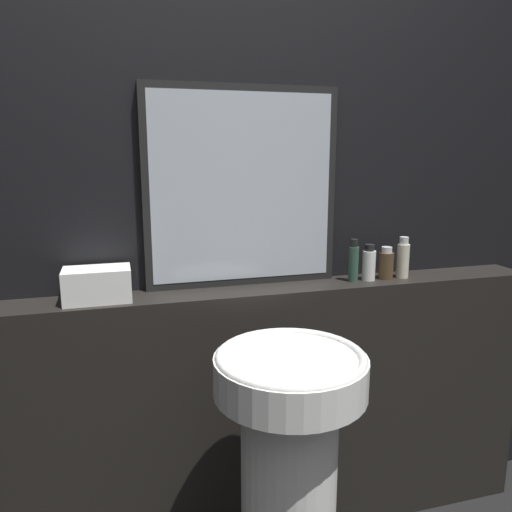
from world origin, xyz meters
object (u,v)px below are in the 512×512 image
at_px(pedestal_sink, 289,480).
at_px(lotion_bottle, 386,264).
at_px(mirror, 242,188).
at_px(conditioner_bottle, 369,264).
at_px(body_wash_bottle, 403,259).
at_px(towel_stack, 97,285).
at_px(shampoo_bottle, 354,262).

height_order(pedestal_sink, lotion_bottle, lotion_bottle).
distance_m(mirror, conditioner_bottle, 0.55).
bearing_deg(conditioner_bottle, body_wash_bottle, 0.00).
distance_m(mirror, towel_stack, 0.58).
xyz_separation_m(conditioner_bottle, lotion_bottle, (0.07, 0.00, -0.01)).
xyz_separation_m(pedestal_sink, conditioner_bottle, (0.46, 0.43, 0.51)).
bearing_deg(lotion_bottle, towel_stack, 180.00).
distance_m(shampoo_bottle, lotion_bottle, 0.14).
height_order(towel_stack, lotion_bottle, lotion_bottle).
bearing_deg(shampoo_bottle, mirror, 170.09).
bearing_deg(body_wash_bottle, lotion_bottle, -180.00).
xyz_separation_m(mirror, body_wash_bottle, (0.61, -0.07, -0.28)).
bearing_deg(body_wash_bottle, conditioner_bottle, -180.00).
distance_m(mirror, body_wash_bottle, 0.67).
distance_m(pedestal_sink, mirror, 0.94).
distance_m(mirror, shampoo_bottle, 0.49).
bearing_deg(mirror, body_wash_bottle, -6.59).
relative_size(mirror, body_wash_bottle, 4.42).
relative_size(pedestal_sink, lotion_bottle, 7.45).
distance_m(towel_stack, conditioner_bottle, 0.97).
relative_size(conditioner_bottle, lotion_bottle, 1.11).
relative_size(conditioner_bottle, body_wash_bottle, 0.86).
bearing_deg(shampoo_bottle, towel_stack, 180.00).
xyz_separation_m(conditioner_bottle, body_wash_bottle, (0.14, 0.00, 0.01)).
distance_m(towel_stack, body_wash_bottle, 1.11).
relative_size(pedestal_sink, towel_stack, 4.35).
distance_m(towel_stack, lotion_bottle, 1.04).
bearing_deg(lotion_bottle, shampoo_bottle, 180.00).
bearing_deg(body_wash_bottle, mirror, 173.41).
bearing_deg(shampoo_bottle, body_wash_bottle, 0.00).
bearing_deg(towel_stack, lotion_bottle, 0.00).
distance_m(lotion_bottle, body_wash_bottle, 0.07).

